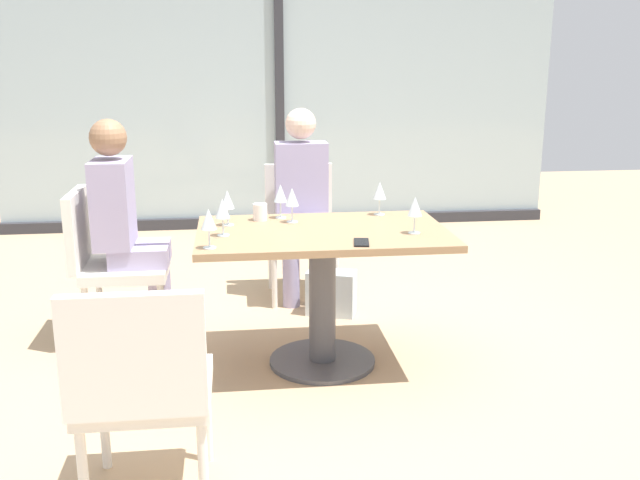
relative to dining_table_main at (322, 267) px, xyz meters
name	(u,v)px	position (x,y,z in m)	size (l,w,h in m)	color
ground_plane	(322,363)	(0.00, 0.00, -0.53)	(12.00, 12.00, 0.00)	tan
window_wall_backdrop	(279,97)	(0.00, 3.20, 0.68)	(5.15, 0.10, 2.70)	#A3B7BC
dining_table_main	(322,267)	(0.00, 0.00, 0.00)	(1.27, 0.80, 0.73)	#997551
chair_near_window	(301,222)	(0.00, 1.18, -0.04)	(0.46, 0.51, 0.87)	silver
chair_far_left	(108,257)	(-1.15, 0.46, -0.04)	(0.50, 0.46, 0.87)	silver
chair_front_left	(142,383)	(-0.77, -1.18, -0.04)	(0.46, 0.50, 0.87)	silver
person_near_window	(302,196)	(0.00, 1.07, 0.17)	(0.34, 0.39, 1.26)	#9E93B7
person_far_left	(125,221)	(-1.04, 0.46, 0.17)	(0.39, 0.34, 1.26)	#9E93B7
wine_glass_0	(209,220)	(-0.56, -0.29, 0.33)	(0.07, 0.07, 0.18)	silver
wine_glass_1	(415,207)	(0.44, -0.13, 0.33)	(0.07, 0.07, 0.18)	silver
wine_glass_2	(280,194)	(-0.19, 0.29, 0.33)	(0.07, 0.07, 0.18)	silver
wine_glass_3	(227,201)	(-0.48, 0.15, 0.33)	(0.07, 0.07, 0.18)	silver
wine_glass_4	(222,209)	(-0.50, -0.07, 0.33)	(0.07, 0.07, 0.18)	silver
wine_glass_5	(380,191)	(0.36, 0.31, 0.33)	(0.07, 0.07, 0.18)	silver
wine_glass_6	(292,198)	(-0.14, 0.18, 0.33)	(0.07, 0.07, 0.18)	silver
coffee_cup	(260,212)	(-0.30, 0.25, 0.24)	(0.08, 0.08, 0.09)	white
cell_phone_on_table	(361,242)	(0.15, -0.29, 0.20)	(0.07, 0.14, 0.01)	black
handbag_0	(331,293)	(0.15, 0.73, -0.39)	(0.30, 0.16, 0.28)	silver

